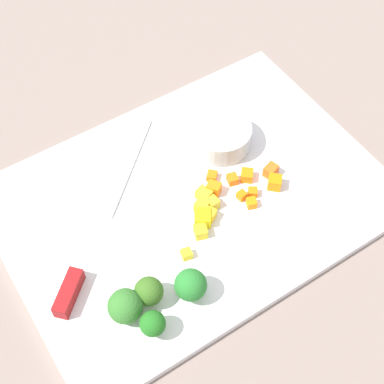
# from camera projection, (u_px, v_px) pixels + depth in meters

# --- Properties ---
(ground_plane) EXTENTS (4.00, 4.00, 0.00)m
(ground_plane) POSITION_uv_depth(u_px,v_px,m) (192.00, 201.00, 0.80)
(ground_plane) COLOR gray
(cutting_board) EXTENTS (0.51, 0.37, 0.01)m
(cutting_board) POSITION_uv_depth(u_px,v_px,m) (192.00, 199.00, 0.79)
(cutting_board) COLOR white
(cutting_board) RESTS_ON ground_plane
(prep_bowl) EXTENTS (0.09, 0.09, 0.03)m
(prep_bowl) POSITION_uv_depth(u_px,v_px,m) (220.00, 136.00, 0.83)
(prep_bowl) COLOR #B4C0BD
(prep_bowl) RESTS_ON cutting_board
(chef_knife) EXTENTS (0.26, 0.24, 0.02)m
(chef_knife) POSITION_uv_depth(u_px,v_px,m) (92.00, 240.00, 0.74)
(chef_knife) COLOR silver
(chef_knife) RESTS_ON cutting_board
(carrot_dice_0) EXTENTS (0.02, 0.02, 0.02)m
(carrot_dice_0) POSITION_uv_depth(u_px,v_px,m) (214.00, 188.00, 0.78)
(carrot_dice_0) COLOR orange
(carrot_dice_0) RESTS_ON cutting_board
(carrot_dice_1) EXTENTS (0.03, 0.03, 0.02)m
(carrot_dice_1) POSITION_uv_depth(u_px,v_px,m) (275.00, 182.00, 0.79)
(carrot_dice_1) COLOR orange
(carrot_dice_1) RESTS_ON cutting_board
(carrot_dice_2) EXTENTS (0.02, 0.02, 0.01)m
(carrot_dice_2) POSITION_uv_depth(u_px,v_px,m) (247.00, 175.00, 0.80)
(carrot_dice_2) COLOR orange
(carrot_dice_2) RESTS_ON cutting_board
(carrot_dice_3) EXTENTS (0.02, 0.02, 0.01)m
(carrot_dice_3) POSITION_uv_depth(u_px,v_px,m) (251.00, 203.00, 0.77)
(carrot_dice_3) COLOR orange
(carrot_dice_3) RESTS_ON cutting_board
(carrot_dice_4) EXTENTS (0.01, 0.01, 0.01)m
(carrot_dice_4) POSITION_uv_depth(u_px,v_px,m) (212.00, 202.00, 0.78)
(carrot_dice_4) COLOR orange
(carrot_dice_4) RESTS_ON cutting_board
(carrot_dice_5) EXTENTS (0.02, 0.02, 0.01)m
(carrot_dice_5) POSITION_uv_depth(u_px,v_px,m) (253.00, 192.00, 0.78)
(carrot_dice_5) COLOR orange
(carrot_dice_5) RESTS_ON cutting_board
(carrot_dice_6) EXTENTS (0.02, 0.02, 0.01)m
(carrot_dice_6) POSITION_uv_depth(u_px,v_px,m) (212.00, 176.00, 0.80)
(carrot_dice_6) COLOR orange
(carrot_dice_6) RESTS_ON cutting_board
(carrot_dice_7) EXTENTS (0.02, 0.02, 0.01)m
(carrot_dice_7) POSITION_uv_depth(u_px,v_px,m) (233.00, 179.00, 0.80)
(carrot_dice_7) COLOR orange
(carrot_dice_7) RESTS_ON cutting_board
(carrot_dice_8) EXTENTS (0.02, 0.02, 0.02)m
(carrot_dice_8) POSITION_uv_depth(u_px,v_px,m) (271.00, 171.00, 0.80)
(carrot_dice_8) COLOR orange
(carrot_dice_8) RESTS_ON cutting_board
(carrot_dice_9) EXTENTS (0.01, 0.01, 0.01)m
(carrot_dice_9) POSITION_uv_depth(u_px,v_px,m) (242.00, 195.00, 0.78)
(carrot_dice_9) COLOR orange
(carrot_dice_9) RESTS_ON cutting_board
(pepper_dice_0) EXTENTS (0.02, 0.02, 0.02)m
(pepper_dice_0) POSITION_uv_depth(u_px,v_px,m) (200.00, 207.00, 0.77)
(pepper_dice_0) COLOR yellow
(pepper_dice_0) RESTS_ON cutting_board
(pepper_dice_1) EXTENTS (0.03, 0.03, 0.02)m
(pepper_dice_1) POSITION_uv_depth(u_px,v_px,m) (202.00, 218.00, 0.76)
(pepper_dice_1) COLOR yellow
(pepper_dice_1) RESTS_ON cutting_board
(pepper_dice_2) EXTENTS (0.02, 0.02, 0.01)m
(pepper_dice_2) POSITION_uv_depth(u_px,v_px,m) (204.00, 195.00, 0.78)
(pepper_dice_2) COLOR yellow
(pepper_dice_2) RESTS_ON cutting_board
(pepper_dice_3) EXTENTS (0.02, 0.02, 0.02)m
(pepper_dice_3) POSITION_uv_depth(u_px,v_px,m) (201.00, 231.00, 0.75)
(pepper_dice_3) COLOR yellow
(pepper_dice_3) RESTS_ON cutting_board
(pepper_dice_4) EXTENTS (0.02, 0.02, 0.02)m
(pepper_dice_4) POSITION_uv_depth(u_px,v_px,m) (210.00, 213.00, 0.76)
(pepper_dice_4) COLOR yellow
(pepper_dice_4) RESTS_ON cutting_board
(pepper_dice_5) EXTENTS (0.02, 0.02, 0.02)m
(pepper_dice_5) POSITION_uv_depth(u_px,v_px,m) (213.00, 203.00, 0.77)
(pepper_dice_5) COLOR yellow
(pepper_dice_5) RESTS_ON cutting_board
(pepper_dice_6) EXTENTS (0.02, 0.02, 0.01)m
(pepper_dice_6) POSITION_uv_depth(u_px,v_px,m) (187.00, 254.00, 0.73)
(pepper_dice_6) COLOR yellow
(pepper_dice_6) RESTS_ON cutting_board
(broccoli_floret_0) EXTENTS (0.04, 0.04, 0.04)m
(broccoli_floret_0) POSITION_uv_depth(u_px,v_px,m) (125.00, 306.00, 0.67)
(broccoli_floret_0) COLOR #98B567
(broccoli_floret_0) RESTS_ON cutting_board
(broccoli_floret_1) EXTENTS (0.04, 0.04, 0.05)m
(broccoli_floret_1) POSITION_uv_depth(u_px,v_px,m) (191.00, 285.00, 0.68)
(broccoli_floret_1) COLOR #97C15F
(broccoli_floret_1) RESTS_ON cutting_board
(broccoli_floret_2) EXTENTS (0.04, 0.04, 0.04)m
(broccoli_floret_2) POSITION_uv_depth(u_px,v_px,m) (149.00, 292.00, 0.68)
(broccoli_floret_2) COLOR #90AE55
(broccoli_floret_2) RESTS_ON cutting_board
(broccoli_floret_3) EXTENTS (0.03, 0.03, 0.04)m
(broccoli_floret_3) POSITION_uv_depth(u_px,v_px,m) (153.00, 324.00, 0.66)
(broccoli_floret_3) COLOR #83B66A
(broccoli_floret_3) RESTS_ON cutting_board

